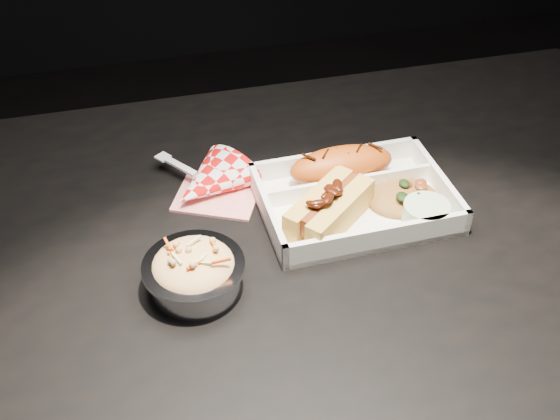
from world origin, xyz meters
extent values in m
cube|color=black|center=(0.00, 0.00, 0.73)|extent=(1.20, 0.80, 0.03)
cylinder|color=black|center=(0.55, 0.35, 0.36)|extent=(0.05, 0.05, 0.72)
cube|color=white|center=(0.08, 0.05, 0.75)|extent=(0.25, 0.18, 0.01)
cube|color=white|center=(0.07, 0.13, 0.77)|extent=(0.25, 0.01, 0.04)
cube|color=white|center=(0.08, -0.04, 0.77)|extent=(0.25, 0.01, 0.04)
cube|color=white|center=(-0.04, 0.04, 0.77)|extent=(0.01, 0.18, 0.04)
cube|color=white|center=(0.20, 0.05, 0.77)|extent=(0.01, 0.18, 0.04)
cube|color=white|center=(0.08, 0.07, 0.77)|extent=(0.23, 0.01, 0.03)
ellipsoid|color=#BE4F13|center=(0.08, 0.10, 0.78)|extent=(0.15, 0.06, 0.05)
cube|color=#E6B44E|center=(0.04, 0.01, 0.78)|extent=(0.12, 0.10, 0.04)
cube|color=#E6B44E|center=(0.02, 0.03, 0.78)|extent=(0.12, 0.10, 0.04)
cylinder|color=brown|center=(0.03, 0.02, 0.79)|extent=(0.11, 0.10, 0.03)
ellipsoid|color=#9E662D|center=(0.14, 0.04, 0.77)|extent=(0.10, 0.08, 0.03)
cylinder|color=beige|center=(0.15, -0.01, 0.77)|extent=(0.06, 0.06, 0.03)
cylinder|color=silver|center=(-0.15, -0.05, 0.77)|extent=(0.11, 0.11, 0.04)
cylinder|color=silver|center=(-0.15, -0.05, 0.79)|extent=(0.12, 0.12, 0.01)
ellipsoid|color=beige|center=(-0.15, -0.05, 0.79)|extent=(0.10, 0.10, 0.04)
cube|color=red|center=(-0.10, 0.12, 0.75)|extent=(0.14, 0.13, 0.00)
cone|color=red|center=(-0.11, 0.13, 0.77)|extent=(0.15, 0.15, 0.10)
cube|color=white|center=(-0.14, 0.17, 0.77)|extent=(0.04, 0.05, 0.00)
cube|color=white|center=(-0.16, 0.20, 0.77)|extent=(0.03, 0.03, 0.00)
camera|label=1|loc=(-0.20, -0.64, 1.36)|focal=45.00mm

